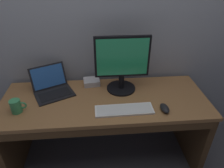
{
  "coord_description": "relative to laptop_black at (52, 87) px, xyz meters",
  "views": [
    {
      "loc": [
        -0.05,
        -1.4,
        1.74
      ],
      "look_at": [
        0.06,
        0.0,
        0.87
      ],
      "focal_mm": 32.98,
      "sensor_mm": 36.0,
      "label": 1
    }
  ],
  "objects": [
    {
      "name": "coffee_mug",
      "position": [
        -0.22,
        -0.26,
        0.0
      ],
      "size": [
        0.12,
        0.08,
        0.11
      ],
      "color": "#388E56",
      "rests_on": "desk"
    },
    {
      "name": "laptop_black",
      "position": [
        0.0,
        0.0,
        0.0
      ],
      "size": [
        0.4,
        0.39,
        0.21
      ],
      "color": "black",
      "rests_on": "desk"
    },
    {
      "name": "computer_mouse",
      "position": [
        0.9,
        -0.33,
        -0.03
      ],
      "size": [
        0.07,
        0.12,
        0.04
      ],
      "primitive_type": "ellipsoid",
      "rotation": [
        0.0,
        0.0,
        0.08
      ],
      "color": "black",
      "rests_on": "desk"
    },
    {
      "name": "desk",
      "position": [
        0.45,
        -0.15,
        -0.26
      ],
      "size": [
        1.72,
        0.64,
        0.73
      ],
      "color": "olive",
      "rests_on": "ground"
    },
    {
      "name": "external_drive_box",
      "position": [
        0.34,
        0.1,
        -0.02
      ],
      "size": [
        0.16,
        0.14,
        0.05
      ],
      "primitive_type": "cube",
      "rotation": [
        0.0,
        0.0,
        0.12
      ],
      "color": "silver",
      "rests_on": "desk"
    },
    {
      "name": "external_monitor",
      "position": [
        0.6,
        -0.01,
        0.21
      ],
      "size": [
        0.45,
        0.25,
        0.49
      ],
      "color": "black",
      "rests_on": "desk"
    },
    {
      "name": "ground_plane",
      "position": [
        0.45,
        -0.14,
        -0.78
      ],
      "size": [
        14.0,
        14.0,
        0.0
      ],
      "primitive_type": "plane",
      "color": "#4C4C51"
    },
    {
      "name": "wired_keyboard",
      "position": [
        0.59,
        -0.31,
        -0.04
      ],
      "size": [
        0.45,
        0.15,
        0.02
      ],
      "color": "white",
      "rests_on": "desk"
    }
  ]
}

